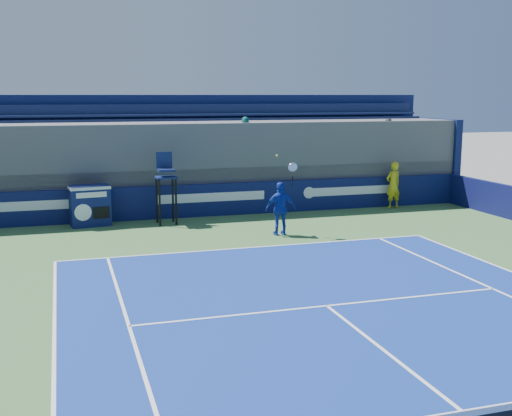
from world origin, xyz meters
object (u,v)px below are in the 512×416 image
object	(u,v)px
ball_person	(393,185)
match_clock	(90,205)
umpire_chair	(166,180)
tennis_player	(281,208)

from	to	relation	value
ball_person	match_clock	world-z (taller)	ball_person
ball_person	umpire_chair	distance (m)	9.03
umpire_chair	tennis_player	xyz separation A→B (m)	(3.17, -2.86, -0.66)
umpire_chair	tennis_player	bearing A→B (deg)	-42.11
tennis_player	umpire_chair	bearing A→B (deg)	137.89
ball_person	match_clock	distance (m)	11.52
umpire_chair	tennis_player	world-z (taller)	tennis_player
match_clock	tennis_player	world-z (taller)	tennis_player
match_clock	tennis_player	size ratio (longest dim) A/B	0.55
ball_person	tennis_player	distance (m)	6.73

